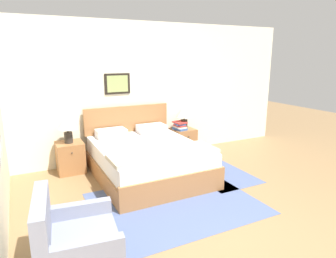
{
  "coord_description": "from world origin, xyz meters",
  "views": [
    {
      "loc": [
        -2.01,
        -2.13,
        1.97
      ],
      "look_at": [
        -0.02,
        1.8,
        0.89
      ],
      "focal_mm": 32.0,
      "sensor_mm": 36.0,
      "label": 1
    }
  ],
  "objects": [
    {
      "name": "bed",
      "position": [
        -0.19,
        2.23,
        0.3
      ],
      "size": [
        1.63,
        2.0,
        1.05
      ],
      "color": "#936038",
      "rests_on": "ground_plane"
    },
    {
      "name": "area_rug_main",
      "position": [
        -0.23,
        1.16,
        0.0
      ],
      "size": [
        2.16,
        1.71,
        0.01
      ],
      "color": "#47567F",
      "rests_on": "ground_plane"
    },
    {
      "name": "book_hardcover_middle",
      "position": [
        0.83,
        2.96,
        0.58
      ],
      "size": [
        0.18,
        0.27,
        0.03
      ],
      "rotation": [
        0.0,
        0.0,
        0.04
      ],
      "color": "silver",
      "rests_on": "book_thick_bottom"
    },
    {
      "name": "ground_plane",
      "position": [
        0.0,
        0.0,
        0.0
      ],
      "size": [
        16.0,
        16.0,
        0.0
      ],
      "primitive_type": "plane",
      "color": "olive"
    },
    {
      "name": "table_lamp_near_window",
      "position": [
        -1.31,
        2.99,
        0.87
      ],
      "size": [
        0.33,
        0.33,
        0.51
      ],
      "color": "#2D2823",
      "rests_on": "nightstand_near_window"
    },
    {
      "name": "nightstand_by_door",
      "position": [
        0.93,
        3.0,
        0.26
      ],
      "size": [
        0.44,
        0.46,
        0.53
      ],
      "color": "#936038",
      "rests_on": "ground_plane"
    },
    {
      "name": "book_novel_upper",
      "position": [
        0.83,
        2.96,
        0.61
      ],
      "size": [
        0.19,
        0.25,
        0.04
      ],
      "rotation": [
        0.0,
        0.0,
        0.16
      ],
      "color": "#B7332D",
      "rests_on": "book_hardcover_middle"
    },
    {
      "name": "armchair",
      "position": [
        -1.69,
        0.38,
        0.27
      ],
      "size": [
        0.79,
        0.86,
        0.8
      ],
      "rotation": [
        0.0,
        0.0,
        -1.69
      ],
      "color": "gray",
      "rests_on": "ground_plane"
    },
    {
      "name": "wall_back",
      "position": [
        -0.0,
        3.3,
        1.3
      ],
      "size": [
        6.93,
        0.09,
        2.6
      ],
      "color": "beige",
      "rests_on": "ground_plane"
    },
    {
      "name": "nightstand_near_window",
      "position": [
        -1.3,
        3.0,
        0.26
      ],
      "size": [
        0.44,
        0.46,
        0.53
      ],
      "color": "#936038",
      "rests_on": "ground_plane"
    },
    {
      "name": "book_slim_near_top",
      "position": [
        0.83,
        2.96,
        0.65
      ],
      "size": [
        0.21,
        0.24,
        0.03
      ],
      "rotation": [
        0.0,
        0.0,
        -0.14
      ],
      "color": "#335693",
      "rests_on": "book_novel_upper"
    },
    {
      "name": "book_paperback_top",
      "position": [
        0.83,
        2.96,
        0.68
      ],
      "size": [
        0.24,
        0.27,
        0.03
      ],
      "rotation": [
        0.0,
        0.0,
        0.09
      ],
      "color": "#B7332D",
      "rests_on": "book_slim_near_top"
    },
    {
      "name": "area_rug_bedside",
      "position": [
        0.95,
        1.79,
        0.0
      ],
      "size": [
        0.88,
        1.35,
        0.01
      ],
      "color": "#47567F",
      "rests_on": "ground_plane"
    },
    {
      "name": "table_lamp_by_door",
      "position": [
        0.94,
        2.99,
        0.87
      ],
      "size": [
        0.33,
        0.33,
        0.51
      ],
      "color": "#2D2823",
      "rests_on": "nightstand_by_door"
    },
    {
      "name": "book_thick_bottom",
      "position": [
        0.83,
        2.96,
        0.55
      ],
      "size": [
        0.24,
        0.3,
        0.04
      ],
      "rotation": [
        0.0,
        0.0,
        0.2
      ],
      "color": "#335693",
      "rests_on": "nightstand_by_door"
    }
  ]
}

